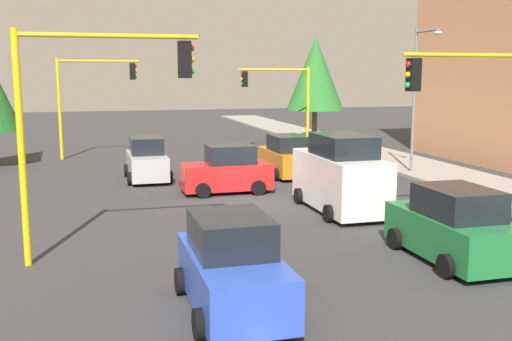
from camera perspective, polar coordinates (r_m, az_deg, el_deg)
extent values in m
plane|color=#353538|center=(23.12, -0.55, -2.96)|extent=(120.00, 120.00, 0.00)
cube|color=gray|center=(31.76, 15.66, 0.17)|extent=(80.00, 4.00, 0.15)
cone|color=silver|center=(12.21, -0.95, -14.27)|extent=(0.01, 1.10, 1.10)
cylinder|color=yellow|center=(38.29, 4.96, 5.82)|extent=(0.18, 0.18, 5.28)
cylinder|color=yellow|center=(37.51, 1.74, 9.58)|extent=(0.12, 4.50, 0.12)
cube|color=black|center=(37.00, -1.09, 8.69)|extent=(0.36, 0.32, 0.96)
sphere|color=red|center=(36.95, -1.37, 9.16)|extent=(0.18, 0.18, 0.18)
sphere|color=yellow|center=(36.95, -1.37, 8.69)|extent=(0.18, 0.18, 0.18)
sphere|color=green|center=(36.96, -1.36, 8.23)|extent=(0.18, 0.18, 0.18)
cylinder|color=yellow|center=(16.05, -21.43, 1.81)|extent=(0.18, 0.18, 5.96)
cylinder|color=yellow|center=(15.89, -13.77, 12.35)|extent=(0.12, 4.50, 0.12)
cube|color=black|center=(16.04, -6.81, 10.44)|extent=(0.36, 0.32, 0.96)
sphere|color=red|center=(16.07, -6.19, 11.52)|extent=(0.18, 0.18, 0.18)
sphere|color=yellow|center=(16.06, -6.17, 10.45)|extent=(0.18, 0.18, 0.18)
sphere|color=green|center=(16.06, -6.15, 9.38)|extent=(0.18, 0.18, 0.18)
cylinder|color=yellow|center=(19.32, 19.78, 10.29)|extent=(0.12, 4.50, 0.12)
cube|color=black|center=(18.29, 14.77, 8.80)|extent=(0.36, 0.32, 0.96)
sphere|color=red|center=(18.21, 14.31, 9.76)|extent=(0.18, 0.18, 0.18)
sphere|color=yellow|center=(18.21, 14.27, 8.82)|extent=(0.18, 0.18, 0.18)
sphere|color=green|center=(18.21, 14.23, 7.88)|extent=(0.18, 0.18, 0.18)
cylinder|color=yellow|center=(35.94, -18.19, 5.55)|extent=(0.18, 0.18, 5.74)
cylinder|color=yellow|center=(35.86, -14.76, 10.04)|extent=(0.12, 4.50, 0.12)
cube|color=black|center=(35.93, -11.67, 9.22)|extent=(0.36, 0.32, 0.96)
sphere|color=red|center=(35.94, -11.40, 9.71)|extent=(0.18, 0.18, 0.18)
sphere|color=yellow|center=(35.94, -11.38, 9.23)|extent=(0.18, 0.18, 0.18)
sphere|color=green|center=(35.94, -11.37, 8.76)|extent=(0.18, 0.18, 0.18)
cylinder|color=slate|center=(29.91, 14.79, 6.27)|extent=(0.14, 0.14, 7.00)
cylinder|color=slate|center=(29.16, 15.96, 12.65)|extent=(1.80, 0.10, 0.10)
ellipsoid|color=silver|center=(28.39, 16.91, 12.41)|extent=(0.56, 0.28, 0.20)
cylinder|color=brown|center=(42.83, 5.59, 4.32)|extent=(0.36, 0.36, 2.53)
cone|color=#28752D|center=(42.68, 5.67, 9.15)|extent=(4.05, 4.05, 5.07)
cube|color=white|center=(21.55, 7.96, -0.99)|extent=(4.80, 1.90, 1.85)
cube|color=black|center=(21.14, 8.29, 2.38)|extent=(2.50, 1.67, 0.76)
cylinder|color=black|center=(22.70, 4.08, -2.44)|extent=(0.60, 0.20, 0.60)
cylinder|color=black|center=(23.44, 8.75, -2.15)|extent=(0.60, 0.20, 0.60)
cylinder|color=black|center=(19.98, 6.93, -4.09)|extent=(0.60, 0.20, 0.60)
cylinder|color=black|center=(20.82, 12.09, -3.69)|extent=(0.60, 0.20, 0.60)
cube|color=#B2B5BA|center=(28.13, -10.33, 0.50)|extent=(3.85, 1.64, 1.05)
cube|color=black|center=(28.20, -10.42, 2.38)|extent=(2.00, 1.44, 0.76)
cylinder|color=black|center=(27.11, -8.23, -0.60)|extent=(0.60, 0.20, 0.60)
cylinder|color=black|center=(26.96, -11.94, -0.76)|extent=(0.60, 0.20, 0.60)
cylinder|color=black|center=(29.45, -8.81, 0.16)|extent=(0.60, 0.20, 0.60)
cylinder|color=black|center=(29.31, -12.23, 0.02)|extent=(0.60, 0.20, 0.60)
cube|color=orange|center=(28.94, 2.87, 0.88)|extent=(4.14, 1.67, 1.05)
cube|color=black|center=(28.62, 3.01, 2.61)|extent=(2.15, 1.47, 0.76)
cylinder|color=black|center=(29.95, 0.47, 0.42)|extent=(0.60, 0.20, 0.60)
cylinder|color=black|center=(30.48, 3.71, 0.55)|extent=(0.60, 0.20, 0.60)
cylinder|color=black|center=(27.52, 1.93, -0.37)|extent=(0.60, 0.20, 0.60)
cylinder|color=black|center=(28.10, 5.42, -0.21)|extent=(0.60, 0.20, 0.60)
cube|color=blue|center=(12.57, -2.20, -10.21)|extent=(3.90, 1.73, 1.05)
cube|color=black|center=(12.49, -2.43, -6.00)|extent=(2.03, 1.53, 0.76)
cylinder|color=black|center=(11.87, 3.67, -13.45)|extent=(0.60, 0.20, 0.60)
cylinder|color=black|center=(11.44, -5.43, -14.37)|extent=(0.60, 0.20, 0.60)
cylinder|color=black|center=(14.03, 0.40, -9.80)|extent=(0.60, 0.20, 0.60)
cylinder|color=black|center=(13.67, -7.22, -10.40)|extent=(0.60, 0.20, 0.60)
cube|color=red|center=(24.78, -2.85, -0.52)|extent=(1.68, 3.67, 1.05)
cube|color=black|center=(24.68, -2.46, 1.57)|extent=(1.48, 1.91, 0.76)
cylinder|color=black|center=(23.76, -5.05, -1.93)|extent=(0.20, 0.60, 0.60)
cylinder|color=black|center=(25.51, -5.78, -1.17)|extent=(0.20, 0.60, 0.60)
cylinder|color=black|center=(24.26, 0.24, -1.66)|extent=(0.20, 0.60, 0.60)
cylinder|color=black|center=(25.97, -0.83, -0.94)|extent=(0.20, 0.60, 0.60)
cube|color=#1E7238|center=(16.66, 18.12, -5.79)|extent=(4.07, 1.79, 1.05)
cube|color=black|center=(16.29, 18.67, -2.88)|extent=(2.11, 1.57, 0.76)
cylinder|color=black|center=(17.32, 13.10, -6.34)|extent=(0.60, 0.20, 0.60)
cylinder|color=black|center=(18.28, 18.38, -5.75)|extent=(0.60, 0.20, 0.60)
cylinder|color=black|center=(15.25, 17.64, -8.68)|extent=(0.60, 0.20, 0.60)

